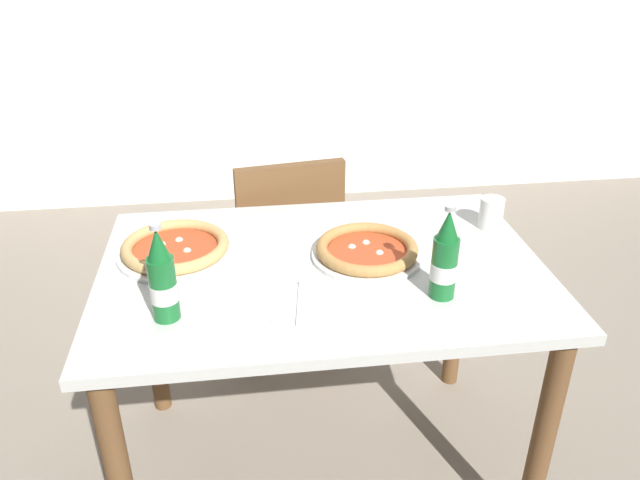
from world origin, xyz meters
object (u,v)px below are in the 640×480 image
napkin_with_cutlery (292,304)px  paper_cup (491,213)px  beer_bottle_center (445,259)px  pizza_marinara_far (176,248)px  beer_bottle_left (162,280)px  dining_table_main (322,300)px  pizza_margherita_near (367,251)px  chair_behind_table (285,246)px

napkin_with_cutlery → paper_cup: paper_cup is taller
napkin_with_cutlery → paper_cup: size_ratio=2.36×
beer_bottle_center → pizza_marinara_far: bearing=156.1°
beer_bottle_left → beer_bottle_center: 0.67m
beer_bottle_left → napkin_with_cutlery: size_ratio=1.10×
dining_table_main → pizza_marinara_far: (-0.40, 0.11, 0.13)m
dining_table_main → paper_cup: 0.58m
pizza_margherita_near → napkin_with_cutlery: pizza_margherita_near is taller
dining_table_main → beer_bottle_center: size_ratio=4.86×
beer_bottle_left → napkin_with_cutlery: (0.30, 0.01, -0.10)m
pizza_margherita_near → paper_cup: size_ratio=3.22×
beer_bottle_center → napkin_with_cutlery: size_ratio=1.10×
pizza_margherita_near → paper_cup: (0.41, 0.13, 0.03)m
pizza_marinara_far → beer_bottle_left: 0.32m
pizza_marinara_far → beer_bottle_center: 0.74m
pizza_margherita_near → beer_bottle_center: beer_bottle_center is taller
beer_bottle_center → paper_cup: beer_bottle_center is taller
chair_behind_table → beer_bottle_left: size_ratio=3.44×
pizza_marinara_far → beer_bottle_center: size_ratio=1.31×
pizza_margherita_near → napkin_with_cutlery: size_ratio=1.37×
chair_behind_table → napkin_with_cutlery: bearing=78.7°
beer_bottle_center → paper_cup: 0.44m
pizza_margherita_near → pizza_marinara_far: 0.53m
chair_behind_table → beer_bottle_center: size_ratio=3.44×
pizza_margherita_near → beer_bottle_left: (-0.53, -0.22, 0.08)m
dining_table_main → chair_behind_table: size_ratio=1.41×
beer_bottle_left → beer_bottle_center: bearing=0.6°
chair_behind_table → paper_cup: size_ratio=8.95×
beer_bottle_left → paper_cup: size_ratio=2.60×
pizza_margherita_near → beer_bottle_center: 0.27m
chair_behind_table → napkin_with_cutlery: (-0.04, -0.80, 0.27)m
napkin_with_cutlery → pizza_margherita_near: bearing=43.0°
dining_table_main → beer_bottle_center: bearing=-34.5°
dining_table_main → napkin_with_cutlery: bearing=-118.2°
beer_bottle_left → beer_bottle_center: same height
chair_behind_table → napkin_with_cutlery: 0.84m
pizza_margherita_near → beer_bottle_left: size_ratio=1.24×
beer_bottle_center → dining_table_main: bearing=145.5°
chair_behind_table → pizza_marinara_far: bearing=47.5°
beer_bottle_center → napkin_with_cutlery: bearing=179.5°
chair_behind_table → paper_cup: chair_behind_table is taller
chair_behind_table → pizza_marinara_far: size_ratio=2.63×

